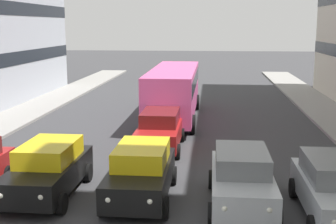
{
  "coord_description": "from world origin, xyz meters",
  "views": [
    {
      "loc": [
        -2.14,
        8.56,
        5.49
      ],
      "look_at": [
        -0.61,
        -7.42,
        2.41
      ],
      "focal_mm": 48.67,
      "sensor_mm": 36.0,
      "label": 1
    }
  ],
  "objects_px": {
    "car_3": "(49,169)",
    "car_row2_0": "(160,130)",
    "car_0": "(335,188)",
    "car_1": "(242,178)",
    "car_2": "(141,172)",
    "bus_behind_traffic": "(174,88)"
  },
  "relations": [
    {
      "from": "car_1",
      "to": "bus_behind_traffic",
      "type": "distance_m",
      "value": 13.32
    },
    {
      "from": "car_row2_0",
      "to": "car_3",
      "type": "bearing_deg",
      "value": 63.37
    },
    {
      "from": "car_0",
      "to": "car_1",
      "type": "distance_m",
      "value": 2.69
    },
    {
      "from": "car_0",
      "to": "car_row2_0",
      "type": "relative_size",
      "value": 1.0
    },
    {
      "from": "car_2",
      "to": "bus_behind_traffic",
      "type": "relative_size",
      "value": 0.42
    },
    {
      "from": "car_3",
      "to": "car_row2_0",
      "type": "bearing_deg",
      "value": -116.63
    },
    {
      "from": "car_row2_0",
      "to": "bus_behind_traffic",
      "type": "xyz_separation_m",
      "value": [
        -0.08,
        -6.66,
        0.97
      ]
    },
    {
      "from": "car_0",
      "to": "bus_behind_traffic",
      "type": "distance_m",
      "value": 14.72
    },
    {
      "from": "car_0",
      "to": "bus_behind_traffic",
      "type": "height_order",
      "value": "bus_behind_traffic"
    },
    {
      "from": "car_0",
      "to": "car_3",
      "type": "height_order",
      "value": "same"
    },
    {
      "from": "car_0",
      "to": "car_1",
      "type": "relative_size",
      "value": 1.0
    },
    {
      "from": "car_1",
      "to": "car_2",
      "type": "bearing_deg",
      "value": -5.14
    },
    {
      "from": "car_1",
      "to": "bus_behind_traffic",
      "type": "xyz_separation_m",
      "value": [
        3.15,
        -12.9,
        0.97
      ]
    },
    {
      "from": "car_2",
      "to": "car_0",
      "type": "bearing_deg",
      "value": 171.3
    },
    {
      "from": "car_3",
      "to": "car_row2_0",
      "type": "distance_m",
      "value": 6.64
    },
    {
      "from": "car_2",
      "to": "bus_behind_traffic",
      "type": "bearing_deg",
      "value": -90.0
    },
    {
      "from": "car_3",
      "to": "bus_behind_traffic",
      "type": "bearing_deg",
      "value": -103.63
    },
    {
      "from": "car_2",
      "to": "bus_behind_traffic",
      "type": "height_order",
      "value": "bus_behind_traffic"
    },
    {
      "from": "car_0",
      "to": "car_row2_0",
      "type": "height_order",
      "value": "same"
    },
    {
      "from": "car_row2_0",
      "to": "car_1",
      "type": "bearing_deg",
      "value": 117.36
    },
    {
      "from": "car_1",
      "to": "car_row2_0",
      "type": "relative_size",
      "value": 1.0
    },
    {
      "from": "car_1",
      "to": "bus_behind_traffic",
      "type": "bearing_deg",
      "value": -76.28
    }
  ]
}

